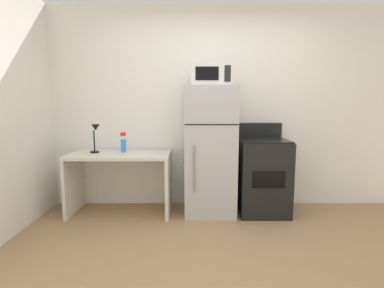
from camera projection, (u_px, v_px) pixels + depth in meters
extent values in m
plane|color=#9E7A51|center=(231.00, 271.00, 2.40)|extent=(12.00, 12.00, 0.00)
cube|color=white|center=(216.00, 108.00, 3.91)|extent=(5.00, 0.10, 2.60)
cube|color=silver|center=(120.00, 155.00, 3.61)|extent=(1.22, 0.61, 0.04)
cube|color=silver|center=(74.00, 184.00, 3.66)|extent=(0.04, 0.61, 0.71)
cube|color=silver|center=(169.00, 184.00, 3.66)|extent=(0.04, 0.61, 0.71)
cylinder|color=black|center=(95.00, 152.00, 3.65)|extent=(0.11, 0.11, 0.02)
cylinder|color=black|center=(94.00, 141.00, 3.63)|extent=(0.02, 0.02, 0.26)
cone|color=black|center=(96.00, 127.00, 3.59)|extent=(0.10, 0.10, 0.08)
cylinder|color=#2D8CEA|center=(124.00, 146.00, 3.68)|extent=(0.06, 0.06, 0.16)
cylinder|color=white|center=(123.00, 138.00, 3.67)|extent=(0.02, 0.02, 0.04)
cube|color=red|center=(123.00, 134.00, 3.65)|extent=(0.06, 0.03, 0.04)
cube|color=#B7B7BC|center=(210.00, 151.00, 3.61)|extent=(0.61, 0.60, 1.56)
cube|color=black|center=(212.00, 125.00, 3.27)|extent=(0.60, 0.00, 0.01)
cylinder|color=gray|center=(194.00, 169.00, 3.33)|extent=(0.02, 0.02, 0.55)
cube|color=silver|center=(211.00, 75.00, 3.47)|extent=(0.46, 0.34, 0.26)
cube|color=black|center=(207.00, 73.00, 3.30)|extent=(0.26, 0.01, 0.15)
cube|color=black|center=(228.00, 73.00, 3.30)|extent=(0.07, 0.01, 0.18)
cube|color=black|center=(262.00, 177.00, 3.66)|extent=(0.59, 0.60, 0.90)
cube|color=black|center=(264.00, 140.00, 3.59)|extent=(0.57, 0.58, 0.02)
cube|color=black|center=(259.00, 130.00, 3.86)|extent=(0.59, 0.04, 0.18)
cube|color=black|center=(269.00, 180.00, 3.35)|extent=(0.38, 0.01, 0.20)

